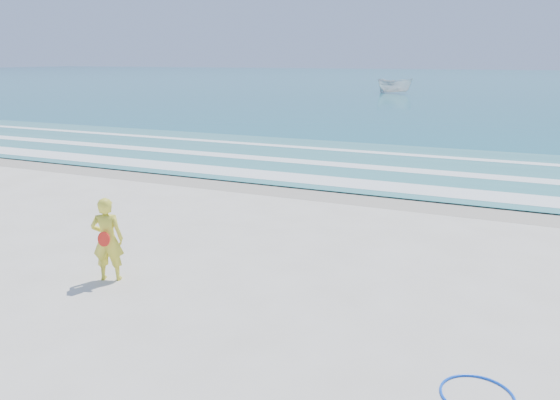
% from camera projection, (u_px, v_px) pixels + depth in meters
% --- Properties ---
extents(ground, '(400.00, 400.00, 0.00)m').
position_uv_depth(ground, '(155.00, 312.00, 8.96)').
color(ground, silver).
rests_on(ground, ground).
extents(wet_sand, '(400.00, 2.40, 0.00)m').
position_uv_depth(wet_sand, '(332.00, 192.00, 16.91)').
color(wet_sand, '#B2A893').
rests_on(wet_sand, ground).
extents(ocean, '(400.00, 190.00, 0.04)m').
position_uv_depth(ocean, '(498.00, 80.00, 101.72)').
color(ocean, '#19727F').
rests_on(ocean, ground).
extents(shallow, '(400.00, 10.00, 0.01)m').
position_uv_depth(shallow, '(373.00, 163.00, 21.32)').
color(shallow, '#59B7AD').
rests_on(shallow, ocean).
extents(foam_near, '(400.00, 1.40, 0.01)m').
position_uv_depth(foam_near, '(345.00, 182.00, 18.04)').
color(foam_near, white).
rests_on(foam_near, shallow).
extents(foam_mid, '(400.00, 0.90, 0.01)m').
position_uv_depth(foam_mid, '(368.00, 167.00, 20.61)').
color(foam_mid, white).
rests_on(foam_mid, shallow).
extents(foam_far, '(400.00, 0.60, 0.01)m').
position_uv_depth(foam_far, '(388.00, 153.00, 23.52)').
color(foam_far, white).
rests_on(foam_far, shallow).
extents(hoop, '(0.99, 0.99, 0.03)m').
position_uv_depth(hoop, '(477.00, 395.00, 6.72)').
color(hoop, blue).
rests_on(hoop, ground).
extents(boat, '(4.90, 3.12, 1.77)m').
position_uv_depth(boat, '(395.00, 86.00, 63.33)').
color(boat, silver).
rests_on(boat, ocean).
extents(woman, '(0.69, 0.59, 1.59)m').
position_uv_depth(woman, '(107.00, 239.00, 10.08)').
color(woman, yellow).
rests_on(woman, ground).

